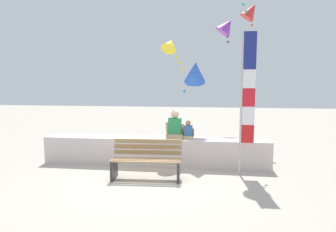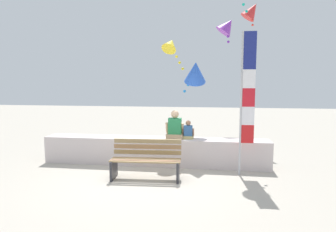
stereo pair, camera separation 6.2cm
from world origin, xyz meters
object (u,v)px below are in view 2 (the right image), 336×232
object	(u,v)px
kite_purple	(227,26)
kite_blue	(195,72)
kite_yellow	(171,45)
person_adult	(175,127)
flag_banner	(246,95)
kite_red	(252,11)
park_bench	(146,161)
person_child	(188,132)

from	to	relation	value
kite_purple	kite_blue	xyz separation A→B (m)	(-0.93, -1.59, -1.51)
kite_purple	kite_yellow	bearing A→B (deg)	-147.24
person_adult	flag_banner	size ratio (longest dim) A/B	0.22
kite_red	kite_purple	size ratio (longest dim) A/B	1.03
kite_blue	kite_red	bearing A→B (deg)	55.58
park_bench	kite_purple	size ratio (longest dim) A/B	1.76
kite_yellow	kite_purple	world-z (taller)	kite_purple
park_bench	kite_yellow	distance (m)	3.76
person_adult	park_bench	bearing A→B (deg)	-113.11
person_child	kite_purple	xyz separation A→B (m)	(1.07, 2.24, 3.10)
flag_banner	kite_blue	bearing A→B (deg)	134.27
kite_purple	kite_blue	bearing A→B (deg)	-120.37
park_bench	kite_blue	world-z (taller)	kite_blue
person_child	kite_blue	xyz separation A→B (m)	(0.14, 0.65, 1.59)
kite_yellow	kite_red	bearing A→B (deg)	39.82
person_adult	kite_blue	distance (m)	1.69
kite_purple	park_bench	bearing A→B (deg)	-119.36
kite_red	kite_blue	distance (m)	3.90
kite_yellow	flag_banner	bearing A→B (deg)	-41.48
park_bench	person_adult	world-z (taller)	person_adult
person_adult	kite_red	world-z (taller)	kite_red
person_child	kite_red	xyz separation A→B (m)	(1.96, 3.30, 3.79)
kite_yellow	park_bench	bearing A→B (deg)	-96.07
person_child	kite_blue	size ratio (longest dim) A/B	0.50
park_bench	kite_blue	distance (m)	2.99
person_adult	kite_blue	xyz separation A→B (m)	(0.49, 0.65, 1.48)
kite_yellow	kite_blue	size ratio (longest dim) A/B	1.07
flag_banner	kite_red	bearing A→B (deg)	81.77
park_bench	flag_banner	size ratio (longest dim) A/B	0.48
person_child	flag_banner	world-z (taller)	flag_banner
park_bench	person_child	distance (m)	1.59
kite_red	kite_purple	bearing A→B (deg)	-129.83
person_adult	kite_yellow	xyz separation A→B (m)	(-0.27, 1.15, 2.30)
person_child	kite_yellow	size ratio (longest dim) A/B	0.47
park_bench	person_adult	bearing A→B (deg)	66.89
kite_red	flag_banner	bearing A→B (deg)	-98.23
person_adult	kite_purple	world-z (taller)	kite_purple
park_bench	flag_banner	xyz separation A→B (m)	(2.27, 0.59, 1.51)
park_bench	kite_purple	distance (m)	5.37
kite_red	kite_yellow	distance (m)	3.64
flag_banner	person_child	bearing A→B (deg)	155.53
park_bench	kite_yellow	xyz separation A→B (m)	(0.25, 2.37, 2.91)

